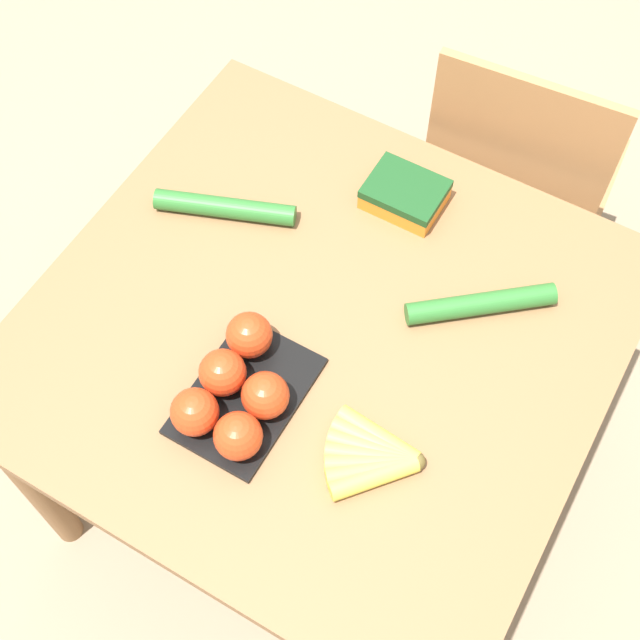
{
  "coord_description": "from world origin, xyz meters",
  "views": [
    {
      "loc": [
        0.4,
        -0.69,
        2.12
      ],
      "look_at": [
        0.0,
        0.0,
        0.75
      ],
      "focal_mm": 50.0,
      "sensor_mm": 36.0,
      "label": 1
    }
  ],
  "objects": [
    {
      "name": "banana_bunch",
      "position": [
        0.2,
        -0.17,
        0.74
      ],
      "size": [
        0.17,
        0.16,
        0.03
      ],
      "color": "brown",
      "rests_on": "dining_table"
    },
    {
      "name": "cucumber_far",
      "position": [
        -0.29,
        0.13,
        0.74
      ],
      "size": [
        0.27,
        0.14,
        0.04
      ],
      "color": "#2D702D",
      "rests_on": "dining_table"
    },
    {
      "name": "ground_plane",
      "position": [
        0.0,
        0.0,
        0.0
      ],
      "size": [
        12.0,
        12.0,
        0.0
      ],
      "primitive_type": "plane",
      "color": "gray"
    },
    {
      "name": "cucumber_near",
      "position": [
        0.23,
        0.18,
        0.74
      ],
      "size": [
        0.24,
        0.21,
        0.04
      ],
      "color": "#2D702D",
      "rests_on": "dining_table"
    },
    {
      "name": "carrot_bag",
      "position": [
        -0.0,
        0.33,
        0.75
      ],
      "size": [
        0.15,
        0.12,
        0.05
      ],
      "color": "orange",
      "rests_on": "dining_table"
    },
    {
      "name": "dining_table",
      "position": [
        0.0,
        0.0,
        0.62
      ],
      "size": [
        1.02,
        0.98,
        0.72
      ],
      "color": "olive",
      "rests_on": "ground_plane"
    },
    {
      "name": "chair",
      "position": [
        0.13,
        0.69,
        0.48
      ],
      "size": [
        0.45,
        0.43,
        0.91
      ],
      "rotation": [
        0.0,
        0.0,
        3.22
      ],
      "color": "#A87547",
      "rests_on": "ground_plane"
    },
    {
      "name": "tomato_pack",
      "position": [
        -0.05,
        -0.2,
        0.77
      ],
      "size": [
        0.18,
        0.26,
        0.09
      ],
      "color": "black",
      "rests_on": "dining_table"
    }
  ]
}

